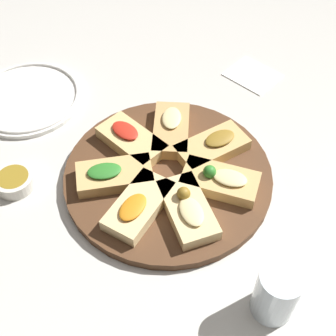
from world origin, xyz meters
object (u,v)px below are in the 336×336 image
Objects in this scene: serving_board at (168,175)px; napkin_stack at (253,75)px; water_glass at (277,293)px; plate_right at (27,97)px; dipping_bowl at (14,181)px.

serving_board is 3.52× the size of napkin_stack.
napkin_stack is (0.20, -0.32, -0.01)m from serving_board.
serving_board is at bearing 6.21° from water_glass.
plate_right is 3.24× the size of dipping_bowl.
napkin_stack is (0.51, -0.29, -0.05)m from water_glass.
napkin_stack is at bearing -81.87° from dipping_bowl.
dipping_bowl is (0.11, 0.27, 0.01)m from serving_board.
serving_board is 1.61× the size of plate_right.
plate_right is 2.18× the size of napkin_stack.
water_glass reaches higher than plate_right.
plate_right is at bearing 73.81° from napkin_stack.
napkin_stack is 0.60m from dipping_bowl.
water_glass is 0.52m from dipping_bowl.
water_glass is 0.58m from napkin_stack.
serving_board is 5.22× the size of dipping_bowl.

